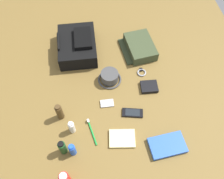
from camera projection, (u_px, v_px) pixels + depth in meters
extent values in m
cube|color=brown|center=(112.00, 94.00, 1.61)|extent=(2.64, 2.02, 0.02)
cube|color=black|center=(77.00, 46.00, 1.74)|extent=(0.35, 0.27, 0.11)
cube|color=black|center=(83.00, 38.00, 1.68)|extent=(0.19, 0.12, 0.03)
cylinder|color=black|center=(58.00, 41.00, 1.67)|extent=(0.15, 0.02, 0.02)
cube|color=#384228|center=(140.00, 47.00, 1.76)|extent=(0.28, 0.21, 0.07)
cube|color=#2C3520|center=(127.00, 51.00, 1.78)|extent=(0.25, 0.09, 0.01)
cylinder|color=#414141|center=(110.00, 76.00, 1.62)|extent=(0.12, 0.12, 0.06)
torus|color=#414141|center=(110.00, 79.00, 1.65)|extent=(0.16, 0.16, 0.01)
cylinder|color=red|center=(65.00, 179.00, 1.27)|extent=(0.05, 0.05, 0.11)
cylinder|color=silver|center=(63.00, 176.00, 1.21)|extent=(0.04, 0.04, 0.01)
cylinder|color=blue|center=(72.00, 150.00, 1.36)|extent=(0.04, 0.04, 0.09)
cylinder|color=blue|center=(71.00, 147.00, 1.31)|extent=(0.03, 0.03, 0.01)
cylinder|color=#19471E|center=(63.00, 148.00, 1.36)|extent=(0.04, 0.04, 0.11)
cylinder|color=black|center=(61.00, 144.00, 1.30)|extent=(0.03, 0.03, 0.01)
cylinder|color=white|center=(72.00, 127.00, 1.43)|extent=(0.04, 0.04, 0.09)
cylinder|color=white|center=(71.00, 124.00, 1.38)|extent=(0.03, 0.03, 0.01)
cylinder|color=#473319|center=(60.00, 112.00, 1.46)|extent=(0.04, 0.04, 0.12)
cylinder|color=#473319|center=(57.00, 107.00, 1.41)|extent=(0.03, 0.03, 0.01)
cube|color=blue|center=(167.00, 145.00, 1.40)|extent=(0.14, 0.21, 0.03)
cube|color=white|center=(167.00, 145.00, 1.41)|extent=(0.14, 0.21, 0.02)
cube|color=black|center=(133.00, 113.00, 1.52)|extent=(0.08, 0.14, 0.01)
cube|color=black|center=(133.00, 112.00, 1.51)|extent=(0.07, 0.10, 0.00)
cube|color=#B7B7BC|center=(107.00, 103.00, 1.56)|extent=(0.05, 0.09, 0.01)
cylinder|color=silver|center=(109.00, 103.00, 1.55)|extent=(0.03, 0.03, 0.00)
torus|color=#99999E|center=(142.00, 73.00, 1.68)|extent=(0.06, 0.06, 0.01)
cylinder|color=black|center=(141.00, 70.00, 1.69)|extent=(0.03, 0.03, 0.01)
cylinder|color=#198C33|center=(92.00, 132.00, 1.46)|extent=(0.17, 0.04, 0.01)
cube|color=white|center=(88.00, 121.00, 1.48)|extent=(0.02, 0.02, 0.01)
cube|color=black|center=(149.00, 87.00, 1.61)|extent=(0.10, 0.12, 0.02)
cube|color=beige|center=(122.00, 138.00, 1.43)|extent=(0.13, 0.16, 0.02)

